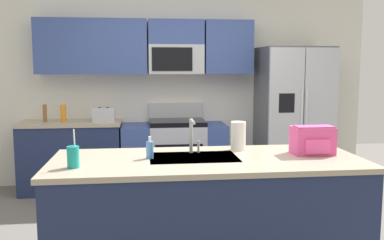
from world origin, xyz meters
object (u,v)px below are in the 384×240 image
at_px(sink_faucet, 192,133).
at_px(backpack, 313,140).
at_px(drink_cup_teal, 73,157).
at_px(paper_towel_roll, 238,136).
at_px(pepper_mill, 45,113).
at_px(refrigerator, 293,117).
at_px(toaster, 104,114).
at_px(range_oven, 174,154).
at_px(bottle_orange, 63,113).
at_px(soap_dispenser, 150,150).

xyz_separation_m(sink_faucet, backpack, (0.96, -0.14, -0.05)).
distance_m(drink_cup_teal, paper_towel_roll, 1.37).
height_order(pepper_mill, backpack, backpack).
xyz_separation_m(refrigerator, toaster, (-2.49, 0.02, 0.07)).
relative_size(toaster, sink_faucet, 0.99).
distance_m(sink_faucet, paper_towel_roll, 0.41).
relative_size(range_oven, sink_faucet, 4.82).
distance_m(range_oven, sink_faucet, 2.25).
bearing_deg(paper_towel_roll, range_oven, 100.49).
bearing_deg(backpack, bottle_orange, 135.85).
bearing_deg(sink_faucet, soap_dispenser, -156.69).
distance_m(sink_faucet, drink_cup_teal, 0.96).
bearing_deg(sink_faucet, drink_cup_teal, -156.11).
distance_m(toaster, soap_dispenser, 2.32).
bearing_deg(paper_towel_roll, toaster, 122.53).
bearing_deg(bottle_orange, toaster, -3.01).
bearing_deg(soap_dispenser, paper_towel_roll, 18.13).
distance_m(refrigerator, sink_faucet, 2.64).
bearing_deg(paper_towel_roll, bottle_orange, 131.24).
bearing_deg(bottle_orange, refrigerator, -0.88).
height_order(toaster, soap_dispenser, toaster).
bearing_deg(pepper_mill, drink_cup_teal, -73.77).
bearing_deg(backpack, refrigerator, 73.64).
relative_size(range_oven, bottle_orange, 6.24).
bearing_deg(bottle_orange, backpack, -44.15).
relative_size(sink_faucet, paper_towel_roll, 1.17).
bearing_deg(toaster, backpack, -50.71).
height_order(range_oven, pepper_mill, pepper_mill).
relative_size(toaster, pepper_mill, 1.27).
bearing_deg(soap_dispenser, bottle_orange, 114.57).
relative_size(toaster, drink_cup_teal, 1.03).
bearing_deg(range_oven, sink_faucet, -90.46).
bearing_deg(paper_towel_roll, sink_faucet, -166.58).
distance_m(bottle_orange, soap_dispenser, 2.51).
distance_m(pepper_mill, soap_dispenser, 2.64).
relative_size(bottle_orange, backpack, 0.68).
height_order(paper_towel_roll, backpack, paper_towel_roll).
height_order(bottle_orange, backpack, backpack).
height_order(sink_faucet, paper_towel_roll, sink_faucet).
relative_size(bottle_orange, drink_cup_teal, 0.80).
height_order(sink_faucet, drink_cup_teal, sink_faucet).
bearing_deg(toaster, sink_faucet, -67.25).
height_order(range_oven, bottle_orange, bottle_orange).
xyz_separation_m(refrigerator, drink_cup_teal, (-2.49, -2.48, 0.05)).
bearing_deg(paper_towel_roll, soap_dispenser, -161.87).
distance_m(drink_cup_teal, backpack, 1.85).
height_order(refrigerator, backpack, refrigerator).
distance_m(toaster, sink_faucet, 2.29).
bearing_deg(refrigerator, bottle_orange, 179.12).
height_order(bottle_orange, soap_dispenser, bottle_orange).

